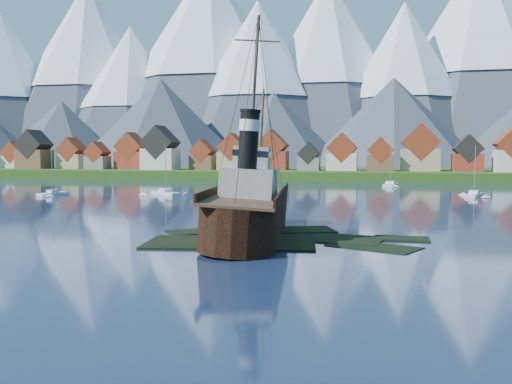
% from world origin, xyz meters
% --- Properties ---
extents(ground, '(1400.00, 1400.00, 0.00)m').
position_xyz_m(ground, '(0.00, 0.00, 0.00)').
color(ground, '#172441').
rests_on(ground, ground).
extents(shoal, '(31.71, 21.24, 1.14)m').
position_xyz_m(shoal, '(1.78, 2.15, -0.35)').
color(shoal, black).
rests_on(shoal, ground).
extents(shore_bank, '(600.00, 80.00, 3.20)m').
position_xyz_m(shore_bank, '(0.00, 170.00, 0.00)').
color(shore_bank, '#1E3F12').
rests_on(shore_bank, ground).
extents(seawall, '(600.00, 2.50, 2.00)m').
position_xyz_m(seawall, '(0.00, 132.00, 0.00)').
color(seawall, '#3F3D38').
rests_on(seawall, ground).
extents(town, '(250.96, 16.69, 17.30)m').
position_xyz_m(town, '(-33.12, 152.18, 8.99)').
color(town, maroon).
rests_on(town, ground).
extents(mountains, '(965.00, 340.00, 205.00)m').
position_xyz_m(mountains, '(-0.79, 481.26, 89.34)').
color(mountains, '#2D333D').
rests_on(mountains, ground).
extents(tugboat_wreck, '(7.57, 32.60, 25.83)m').
position_xyz_m(tugboat_wreck, '(-2.24, 4.49, 3.23)').
color(tugboat_wreck, black).
rests_on(tugboat_wreck, ground).
extents(sailboat_b, '(3.77, 8.03, 11.29)m').
position_xyz_m(sailboat_b, '(-59.79, 54.62, 0.26)').
color(sailboat_b, silver).
rests_on(sailboat_b, ground).
extents(sailboat_c, '(8.87, 7.67, 12.15)m').
position_xyz_m(sailboat_c, '(-35.46, 61.60, 0.27)').
color(sailboat_c, silver).
rests_on(sailboat_c, ground).
extents(sailboat_d, '(5.06, 8.85, 11.80)m').
position_xyz_m(sailboat_d, '(32.59, 71.84, 0.27)').
color(sailboat_d, silver).
rests_on(sailboat_d, ground).
extents(sailboat_e, '(4.52, 11.02, 12.43)m').
position_xyz_m(sailboat_e, '(15.08, 107.19, 0.27)').
color(sailboat_e, silver).
rests_on(sailboat_e, ground).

